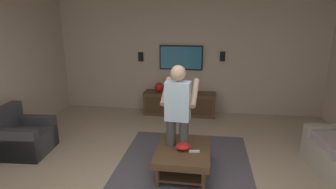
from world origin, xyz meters
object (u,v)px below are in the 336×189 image
object	(u,v)px
remote_white	(194,151)
person_standing	(178,112)
media_console	(180,104)
armchair	(23,137)
wall_speaker_left	(223,56)
vase_round	(159,87)
bowl	(183,146)
coffee_table	(183,155)
wall_speaker_right	(141,57)
tv	(181,58)

from	to	relation	value
remote_white	person_standing	bearing A→B (deg)	-45.58
media_console	remote_white	size ratio (longest dim) A/B	11.33
armchair	media_console	distance (m)	3.42
person_standing	wall_speaker_left	xyz separation A→B (m)	(2.75, -0.74, 0.46)
media_console	remote_white	world-z (taller)	media_console
wall_speaker_left	media_console	bearing A→B (deg)	104.63
remote_white	vase_round	size ratio (longest dim) A/B	0.68
media_console	person_standing	bearing A→B (deg)	5.37
person_standing	bowl	bearing A→B (deg)	-138.97
coffee_table	media_console	world-z (taller)	media_console
coffee_table	armchair	bearing A→B (deg)	84.58
remote_white	armchair	bearing A→B (deg)	-15.80
vase_round	remote_white	bearing A→B (deg)	-159.80
wall_speaker_left	armchair	bearing A→B (deg)	126.97
person_standing	wall_speaker_left	world-z (taller)	person_standing
remote_white	wall_speaker_right	world-z (taller)	wall_speaker_right
tv	wall_speaker_right	size ratio (longest dim) A/B	4.70
bowl	remote_white	xyz separation A→B (m)	(-0.07, -0.17, -0.04)
vase_round	wall_speaker_left	world-z (taller)	wall_speaker_left
media_console	tv	bearing A→B (deg)	180.00
person_standing	bowl	distance (m)	0.51
remote_white	wall_speaker_right	xyz separation A→B (m)	(2.95, 1.49, 0.94)
vase_round	armchair	bearing A→B (deg)	140.15
tv	wall_speaker_right	world-z (taller)	tv
media_console	tv	distance (m)	1.10
wall_speaker_right	bowl	bearing A→B (deg)	-155.36
media_console	vase_round	bearing A→B (deg)	-93.29
media_console	wall_speaker_left	xyz separation A→B (m)	(0.25, -0.97, 1.12)
coffee_table	media_console	size ratio (longest dim) A/B	0.59
coffee_table	tv	xyz separation A→B (m)	(2.86, 0.33, 1.05)
vase_round	coffee_table	bearing A→B (deg)	-162.55
coffee_table	bowl	xyz separation A→B (m)	(-0.01, 0.00, 0.15)
vase_round	wall_speaker_right	bearing A→B (deg)	65.35
media_console	wall_speaker_left	distance (m)	1.51
armchair	remote_white	bearing A→B (deg)	-10.35
armchair	tv	xyz separation A→B (m)	(2.59, -2.48, 1.07)
person_standing	remote_white	bearing A→B (deg)	-121.72
person_standing	remote_white	world-z (taller)	person_standing
person_standing	vase_round	distance (m)	2.64
media_console	wall_speaker_right	world-z (taller)	wall_speaker_right
wall_speaker_left	vase_round	bearing A→B (deg)	98.69
tv	vase_round	world-z (taller)	tv
media_console	person_standing	world-z (taller)	person_standing
media_console	bowl	distance (m)	2.65
tv	vase_round	size ratio (longest dim) A/B	4.70
bowl	vase_round	xyz separation A→B (m)	(2.66, 0.83, 0.21)
bowl	wall_speaker_left	size ratio (longest dim) A/B	1.02
tv	remote_white	size ratio (longest dim) A/B	6.89
wall_speaker_left	wall_speaker_right	xyz separation A→B (m)	(0.00, 1.96, -0.05)
coffee_table	vase_round	distance (m)	2.80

